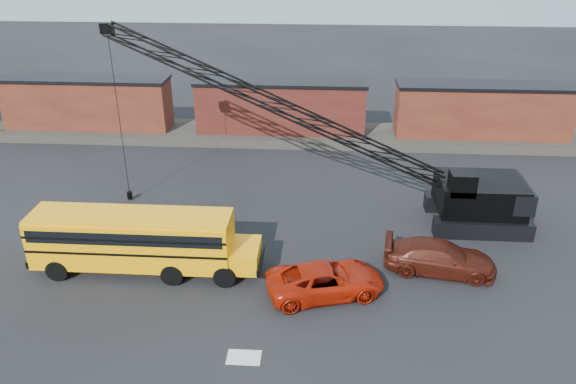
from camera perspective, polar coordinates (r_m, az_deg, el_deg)
name	(u,v)px	position (r m, az deg, el deg)	size (l,w,h in m)	color
ground	(245,298)	(27.26, -4.39, -10.73)	(160.00, 160.00, 0.00)	black
gravel_berm	(281,134)	(46.58, -0.72, 5.87)	(120.00, 5.00, 0.70)	#423E36
boxcar_west_near	(88,102)	(49.67, -19.69, 8.57)	(13.70, 3.10, 4.17)	#431B13
boxcar_mid	(281,106)	(45.81, -0.74, 8.71)	(13.70, 3.10, 4.17)	#541E17
boxcar_east_near	(482,110)	(47.36, 19.14, 7.86)	(13.70, 3.10, 4.17)	#431B13
snow_patch	(244,357)	(24.12, -4.50, -16.40)	(1.40, 0.90, 0.02)	silver
school_bus	(139,240)	(29.21, -14.87, -4.69)	(11.65, 2.65, 3.19)	#FFA205
red_pickup	(325,280)	(27.10, 3.83, -8.92)	(2.59, 5.63, 1.56)	#AB1B08
maroon_suv	(440,257)	(29.67, 15.16, -6.44)	(2.28, 5.60, 1.63)	#41140B
crawler_crane	(299,115)	(32.46, 1.11, 7.81)	(24.73, 4.22, 11.30)	black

